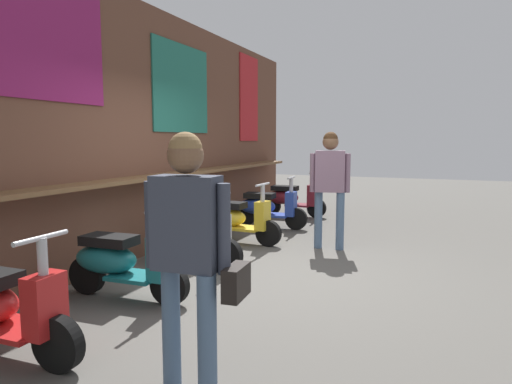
{
  "coord_description": "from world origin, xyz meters",
  "views": [
    {
      "loc": [
        -4.98,
        -1.94,
        1.62
      ],
      "look_at": [
        2.05,
        0.99,
        0.75
      ],
      "focal_mm": 31.72,
      "sensor_mm": 36.0,
      "label": 1
    }
  ],
  "objects_px": {
    "scooter_silver": "(189,236)",
    "shopper_browsing": "(330,177)",
    "scooter_maroon": "(290,198)",
    "scooter_blue": "(266,207)",
    "scooter_yellow": "(235,219)",
    "shopper_with_handbag": "(189,239)",
    "scooter_teal": "(120,261)"
  },
  "relations": [
    {
      "from": "scooter_silver",
      "to": "shopper_browsing",
      "type": "bearing_deg",
      "value": 51.39
    },
    {
      "from": "scooter_maroon",
      "to": "shopper_browsing",
      "type": "bearing_deg",
      "value": -62.05
    },
    {
      "from": "scooter_maroon",
      "to": "scooter_blue",
      "type": "bearing_deg",
      "value": -91.72
    },
    {
      "from": "scooter_yellow",
      "to": "scooter_blue",
      "type": "distance_m",
      "value": 1.34
    },
    {
      "from": "scooter_silver",
      "to": "shopper_with_handbag",
      "type": "relative_size",
      "value": 0.84
    },
    {
      "from": "scooter_yellow",
      "to": "shopper_with_handbag",
      "type": "bearing_deg",
      "value": -65.88
    },
    {
      "from": "scooter_teal",
      "to": "shopper_browsing",
      "type": "height_order",
      "value": "shopper_browsing"
    },
    {
      "from": "shopper_with_handbag",
      "to": "scooter_maroon",
      "type": "bearing_deg",
      "value": 8.29
    },
    {
      "from": "scooter_teal",
      "to": "shopper_browsing",
      "type": "xyz_separation_m",
      "value": [
        2.93,
        -1.47,
        0.7
      ]
    },
    {
      "from": "shopper_browsing",
      "to": "shopper_with_handbag",
      "type": "bearing_deg",
      "value": 169.21
    },
    {
      "from": "scooter_teal",
      "to": "scooter_maroon",
      "type": "bearing_deg",
      "value": 87.38
    },
    {
      "from": "shopper_browsing",
      "to": "scooter_blue",
      "type": "bearing_deg",
      "value": 39.31
    },
    {
      "from": "scooter_yellow",
      "to": "scooter_maroon",
      "type": "height_order",
      "value": "same"
    },
    {
      "from": "scooter_teal",
      "to": "shopper_browsing",
      "type": "bearing_deg",
      "value": 60.78
    },
    {
      "from": "scooter_silver",
      "to": "scooter_blue",
      "type": "bearing_deg",
      "value": 94.32
    },
    {
      "from": "scooter_teal",
      "to": "scooter_blue",
      "type": "distance_m",
      "value": 4.09
    },
    {
      "from": "scooter_yellow",
      "to": "shopper_browsing",
      "type": "bearing_deg",
      "value": 9.59
    },
    {
      "from": "scooter_blue",
      "to": "scooter_silver",
      "type": "bearing_deg",
      "value": -93.83
    },
    {
      "from": "scooter_silver",
      "to": "scooter_yellow",
      "type": "distance_m",
      "value": 1.39
    },
    {
      "from": "scooter_blue",
      "to": "shopper_browsing",
      "type": "height_order",
      "value": "shopper_browsing"
    },
    {
      "from": "scooter_blue",
      "to": "shopper_with_handbag",
      "type": "height_order",
      "value": "shopper_with_handbag"
    },
    {
      "from": "scooter_teal",
      "to": "shopper_with_handbag",
      "type": "xyz_separation_m",
      "value": [
        -1.27,
        -1.6,
        0.63
      ]
    },
    {
      "from": "scooter_silver",
      "to": "scooter_maroon",
      "type": "xyz_separation_m",
      "value": [
        4.16,
        0.0,
        0.0
      ]
    },
    {
      "from": "scooter_yellow",
      "to": "shopper_with_handbag",
      "type": "xyz_separation_m",
      "value": [
        -4.02,
        -1.6,
        0.63
      ]
    },
    {
      "from": "scooter_teal",
      "to": "scooter_yellow",
      "type": "relative_size",
      "value": 1.0
    },
    {
      "from": "scooter_teal",
      "to": "shopper_with_handbag",
      "type": "height_order",
      "value": "shopper_with_handbag"
    },
    {
      "from": "scooter_blue",
      "to": "scooter_maroon",
      "type": "relative_size",
      "value": 1.0
    },
    {
      "from": "scooter_silver",
      "to": "shopper_browsing",
      "type": "height_order",
      "value": "shopper_browsing"
    },
    {
      "from": "shopper_browsing",
      "to": "scooter_teal",
      "type": "bearing_deg",
      "value": 140.87
    },
    {
      "from": "scooter_teal",
      "to": "shopper_with_handbag",
      "type": "bearing_deg",
      "value": -41.04
    },
    {
      "from": "scooter_teal",
      "to": "scooter_silver",
      "type": "height_order",
      "value": "same"
    },
    {
      "from": "scooter_yellow",
      "to": "scooter_blue",
      "type": "relative_size",
      "value": 1.0
    }
  ]
}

